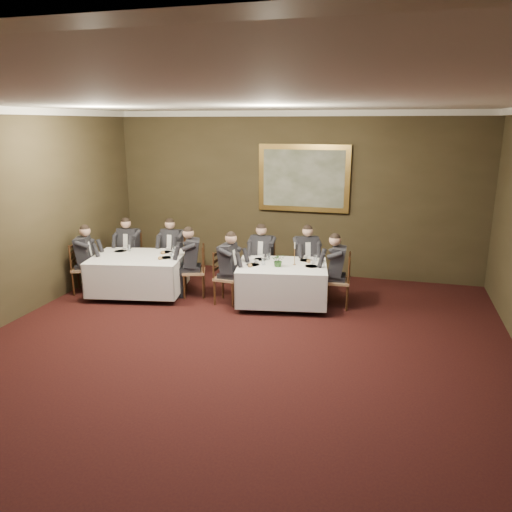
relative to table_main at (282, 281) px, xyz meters
The scene contains 27 objects.
ground 2.95m from the table_main, 94.31° to the right, with size 10.00×10.00×0.00m, color black.
ceiling 4.22m from the table_main, 94.31° to the right, with size 8.00×10.00×0.10m, color silver.
back_wall 2.47m from the table_main, 95.97° to the left, with size 8.00×0.10×3.50m, color #352D1A.
crown_molding 4.18m from the table_main, 94.31° to the right, with size 8.00×10.00×0.12m.
table_main is the anchor object (origin of this frame).
table_second 2.82m from the table_main, behind, with size 1.95×1.62×0.67m.
chair_main_backleft 0.95m from the table_main, 127.24° to the left, with size 0.45×0.43×1.00m.
diner_main_backleft 0.93m from the table_main, 127.69° to the left, with size 0.43×0.49×1.35m.
chair_main_backright 0.95m from the table_main, 72.35° to the left, with size 0.57×0.55×1.00m.
diner_main_backright 0.93m from the table_main, 71.89° to the left, with size 0.55×0.59×1.35m.
chair_main_endleft 1.03m from the table_main, behind, with size 0.45×0.47×1.00m.
diner_main_endleft 1.01m from the table_main, behind, with size 0.51×0.44×1.35m.
chair_main_endright 1.03m from the table_main, ahead, with size 0.45×0.46×1.00m.
diner_main_endright 1.01m from the table_main, ahead, with size 0.50×0.44×1.35m.
chair_sec_backleft 3.50m from the table_main, 169.49° to the left, with size 0.46×0.44×1.00m.
diner_sec_backleft 3.50m from the table_main, 169.68° to the left, with size 0.43×0.49×1.35m.
chair_sec_backright 2.65m from the table_main, 162.22° to the left, with size 0.46×0.44×1.00m.
diner_sec_backright 2.64m from the table_main, 162.46° to the left, with size 0.43×0.50×1.35m.
chair_sec_endright 1.74m from the table_main, behind, with size 0.54×0.55×1.00m.
diner_sec_endright 1.75m from the table_main, behind, with size 0.58×0.53×1.35m.
chair_sec_endleft 3.92m from the table_main, behind, with size 0.54×0.56×1.00m.
diner_sec_endleft 3.91m from the table_main, behind, with size 0.59×0.54×1.35m.
centerpiece 0.46m from the table_main, 108.70° to the right, with size 0.23×0.20×0.25m, color #2D5926.
candlestick 0.52m from the table_main, 17.08° to the left, with size 0.06×0.06×0.43m.
place_setting_table_main 0.62m from the table_main, 146.40° to the left, with size 0.33×0.31×0.14m.
place_setting_table_second 3.31m from the table_main, behind, with size 0.33×0.31×0.14m.
painting 2.62m from the table_main, 90.00° to the left, with size 1.95×0.09×1.41m.
Camera 1 is at (2.06, -5.59, 3.25)m, focal length 35.00 mm.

